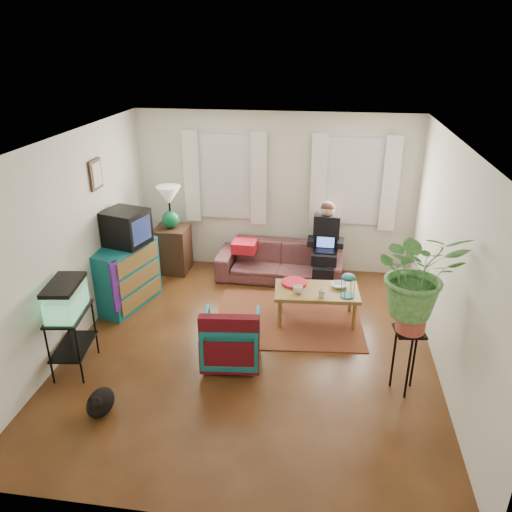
% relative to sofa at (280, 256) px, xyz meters
% --- Properties ---
extents(floor, '(4.50, 5.00, 0.01)m').
position_rel_sofa_xyz_m(floor, '(-0.14, -2.05, -0.39)').
color(floor, '#4F2B14').
rests_on(floor, ground).
extents(ceiling, '(4.50, 5.00, 0.01)m').
position_rel_sofa_xyz_m(ceiling, '(-0.14, -2.05, 2.21)').
color(ceiling, white).
rests_on(ceiling, wall_back).
extents(wall_back, '(4.50, 0.01, 2.60)m').
position_rel_sofa_xyz_m(wall_back, '(-0.14, 0.45, 0.91)').
color(wall_back, silver).
rests_on(wall_back, floor).
extents(wall_front, '(4.50, 0.01, 2.60)m').
position_rel_sofa_xyz_m(wall_front, '(-0.14, -4.55, 0.91)').
color(wall_front, silver).
rests_on(wall_front, floor).
extents(wall_left, '(0.01, 5.00, 2.60)m').
position_rel_sofa_xyz_m(wall_left, '(-2.39, -2.05, 0.91)').
color(wall_left, silver).
rests_on(wall_left, floor).
extents(wall_right, '(0.01, 5.00, 2.60)m').
position_rel_sofa_xyz_m(wall_right, '(2.11, -2.05, 0.91)').
color(wall_right, silver).
rests_on(wall_right, floor).
extents(window_left, '(1.08, 0.04, 1.38)m').
position_rel_sofa_xyz_m(window_left, '(-0.94, 0.43, 1.16)').
color(window_left, white).
rests_on(window_left, wall_back).
extents(window_right, '(1.08, 0.04, 1.38)m').
position_rel_sofa_xyz_m(window_right, '(1.11, 0.43, 1.16)').
color(window_right, white).
rests_on(window_right, wall_back).
extents(curtains_left, '(1.36, 0.06, 1.50)m').
position_rel_sofa_xyz_m(curtains_left, '(-0.94, 0.35, 1.16)').
color(curtains_left, white).
rests_on(curtains_left, wall_back).
extents(curtains_right, '(1.36, 0.06, 1.50)m').
position_rel_sofa_xyz_m(curtains_right, '(1.11, 0.35, 1.16)').
color(curtains_right, white).
rests_on(curtains_right, wall_back).
extents(picture_frame, '(0.04, 0.32, 0.40)m').
position_rel_sofa_xyz_m(picture_frame, '(-2.36, -1.20, 1.56)').
color(picture_frame, '#3D2616').
rests_on(picture_frame, wall_left).
extents(area_rug, '(2.14, 1.78, 0.01)m').
position_rel_sofa_xyz_m(area_rug, '(0.27, -1.28, -0.38)').
color(area_rug, maroon).
rests_on(area_rug, floor).
extents(sofa, '(2.02, 0.85, 0.78)m').
position_rel_sofa_xyz_m(sofa, '(0.00, 0.00, 0.00)').
color(sofa, brown).
rests_on(sofa, floor).
extents(seated_person, '(0.52, 0.63, 1.19)m').
position_rel_sofa_xyz_m(seated_person, '(0.72, -0.02, 0.20)').
color(seated_person, black).
rests_on(seated_person, sofa).
extents(side_table, '(0.53, 0.53, 0.77)m').
position_rel_sofa_xyz_m(side_table, '(-1.79, 0.04, -0.01)').
color(side_table, '#382615').
rests_on(side_table, floor).
extents(table_lamp, '(0.40, 0.40, 0.70)m').
position_rel_sofa_xyz_m(table_lamp, '(-1.79, 0.04, 0.71)').
color(table_lamp, white).
rests_on(table_lamp, side_table).
extents(dresser, '(0.77, 1.13, 0.93)m').
position_rel_sofa_xyz_m(dresser, '(-2.13, -1.18, 0.07)').
color(dresser, '#135475').
rests_on(dresser, floor).
extents(crt_tv, '(0.68, 0.65, 0.49)m').
position_rel_sofa_xyz_m(crt_tv, '(-2.09, -1.09, 0.78)').
color(crt_tv, black).
rests_on(crt_tv, dresser).
extents(aquarium_stand, '(0.46, 0.72, 0.75)m').
position_rel_sofa_xyz_m(aquarium_stand, '(-2.14, -2.76, -0.02)').
color(aquarium_stand, black).
rests_on(aquarium_stand, floor).
extents(aquarium, '(0.42, 0.65, 0.39)m').
position_rel_sofa_xyz_m(aquarium, '(-2.14, -2.76, 0.55)').
color(aquarium, '#7FD899').
rests_on(aquarium, aquarium_stand).
extents(black_cat, '(0.33, 0.44, 0.34)m').
position_rel_sofa_xyz_m(black_cat, '(-1.51, -3.48, -0.22)').
color(black_cat, black).
rests_on(black_cat, floor).
extents(armchair, '(0.73, 0.69, 0.69)m').
position_rel_sofa_xyz_m(armchair, '(-0.34, -2.37, -0.05)').
color(armchair, '#115568').
rests_on(armchair, floor).
extents(serape_throw, '(0.70, 0.23, 0.57)m').
position_rel_sofa_xyz_m(serape_throw, '(-0.31, -2.63, 0.10)').
color(serape_throw, '#9E0A0A').
rests_on(serape_throw, armchair).
extents(coffee_table, '(1.18, 0.71, 0.47)m').
position_rel_sofa_xyz_m(coffee_table, '(0.64, -1.25, -0.16)').
color(coffee_table, brown).
rests_on(coffee_table, floor).
extents(cup_a, '(0.14, 0.14, 0.10)m').
position_rel_sofa_xyz_m(cup_a, '(0.39, -1.37, 0.13)').
color(cup_a, white).
rests_on(cup_a, coffee_table).
extents(cup_b, '(0.11, 0.11, 0.10)m').
position_rel_sofa_xyz_m(cup_b, '(0.70, -1.43, 0.13)').
color(cup_b, beige).
rests_on(cup_b, coffee_table).
extents(bowl, '(0.24, 0.24, 0.06)m').
position_rel_sofa_xyz_m(bowl, '(0.94, -1.12, 0.11)').
color(bowl, white).
rests_on(bowl, coffee_table).
extents(snack_tray, '(0.38, 0.38, 0.04)m').
position_rel_sofa_xyz_m(snack_tray, '(0.31, -1.12, 0.10)').
color(snack_tray, '#B21414').
rests_on(snack_tray, coffee_table).
extents(birdcage, '(0.20, 0.20, 0.33)m').
position_rel_sofa_xyz_m(birdcage, '(1.04, -1.37, 0.24)').
color(birdcage, '#115B6B').
rests_on(birdcage, coffee_table).
extents(plant_stand, '(0.37, 0.37, 0.77)m').
position_rel_sofa_xyz_m(plant_stand, '(1.65, -2.62, -0.00)').
color(plant_stand, black).
rests_on(plant_stand, floor).
extents(potted_plant, '(0.98, 0.87, 0.98)m').
position_rel_sofa_xyz_m(potted_plant, '(1.65, -2.62, 0.92)').
color(potted_plant, '#599947').
rests_on(potted_plant, plant_stand).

